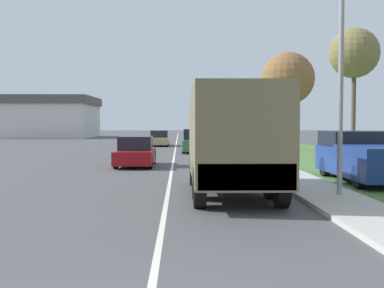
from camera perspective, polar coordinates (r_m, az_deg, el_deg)
name	(u,v)px	position (r m, az deg, el deg)	size (l,w,h in m)	color
ground_plane	(176,146)	(43.59, -1.92, -0.23)	(180.00, 180.00, 0.00)	#4C4C4F
lane_centre_stripe	(176,146)	(43.59, -1.92, -0.22)	(0.12, 120.00, 0.00)	silver
sidewalk_right	(225,145)	(43.79, 3.98, -0.14)	(1.80, 120.00, 0.12)	beige
grass_strip_right	(274,146)	(44.42, 9.64, -0.20)	(7.00, 120.00, 0.02)	#4C7538
military_truck	(232,138)	(13.77, 4.80, 0.77)	(2.32, 6.51, 3.08)	#606647
car_nearest_ahead	(136,153)	(23.35, -6.70, -1.03)	(1.77, 4.09, 1.44)	maroon
car_second_ahead	(195,142)	(34.14, 0.31, 0.25)	(1.78, 4.74, 1.65)	#336B3D
car_third_ahead	(159,139)	(43.62, -3.88, 0.61)	(1.72, 4.60, 1.41)	tan
pickup_truck	(363,157)	(18.22, 19.65, -1.47)	(2.04, 5.38, 1.77)	navy
lamp_post	(335,25)	(13.96, 16.54, 13.33)	(1.69, 0.24, 7.86)	gray
tree_mid_right	(354,54)	(29.06, 18.68, 10.07)	(2.81, 2.81, 7.41)	brown
tree_far_right	(288,79)	(37.52, 11.31, 7.58)	(4.00, 4.00, 7.44)	#4C3D2D
building_distant	(42,117)	(72.63, -17.34, 3.09)	(15.08, 13.38, 5.82)	beige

